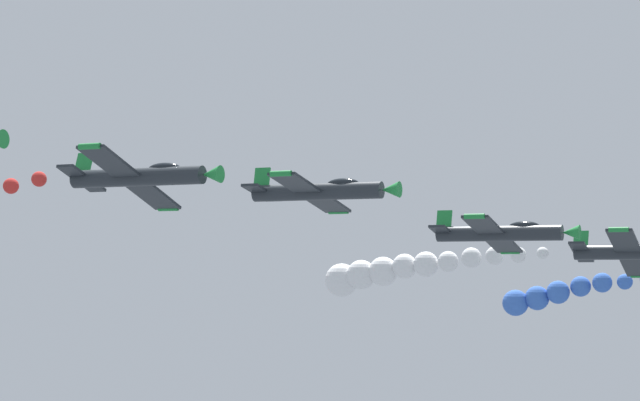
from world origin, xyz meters
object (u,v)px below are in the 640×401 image
Objects in this scene: airplane_left_outer at (319,191)px; airplane_right_outer at (140,177)px; airplane_right_inner at (501,233)px; airplane_left_inner at (638,252)px.

airplane_right_outer is (9.77, -7.45, 0.50)m from airplane_left_outer.
airplane_left_outer is 1.00× the size of airplane_right_outer.
airplane_right_outer reaches higher than airplane_left_outer.
airplane_right_outer is at bearing -37.31° from airplane_left_outer.
airplane_right_inner is 1.00× the size of airplane_right_outer.
airplane_right_inner reaches higher than airplane_left_inner.
airplane_left_inner is 11.81m from airplane_right_inner.
airplane_left_outer is at bearing -37.61° from airplane_right_inner.
airplane_right_outer reaches higher than airplane_left_inner.
airplane_right_inner is at bearing 142.39° from airplane_left_outer.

